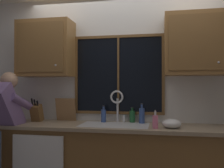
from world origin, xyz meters
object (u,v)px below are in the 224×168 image
Objects in this scene: cutting_board at (66,110)px; soap_dispenser at (155,121)px; bottle_tall_clear at (142,115)px; knife_block at (37,113)px; bottle_green_glass at (104,115)px; mixing_bowl at (172,124)px; bottle_amber_small at (132,116)px.

cutting_board is 1.23m from soap_dispenser.
cutting_board reaches higher than bottle_tall_clear.
knife_block is at bearing 170.53° from soap_dispenser.
bottle_green_glass is at bearing -3.79° from cutting_board.
bottle_tall_clear reaches higher than mixing_bowl.
soap_dispenser is at bearing -157.87° from mixing_bowl.
bottle_green_glass is (0.86, 0.10, -0.02)m from knife_block.
bottle_green_glass reaches higher than bottle_amber_small.
knife_block reaches higher than cutting_board.
bottle_tall_clear is 1.25× the size of bottle_amber_small.
bottle_tall_clear is at bearing -2.13° from cutting_board.
soap_dispenser is 0.49m from bottle_amber_small.
bottle_green_glass is at bearing 161.21° from mixing_bowl.
soap_dispenser is 1.01× the size of bottle_amber_small.
cutting_board is 0.88m from bottle_amber_small.
mixing_bowl is at bearing 22.13° from soap_dispenser.
cutting_board is at bearing 21.29° from knife_block.
cutting_board is 1.46× the size of mixing_bowl.
soap_dispenser is at bearing -28.42° from bottle_green_glass.
bottle_amber_small is at bearing 7.59° from bottle_green_glass.
cutting_board is at bearing -179.12° from bottle_amber_small.
bottle_tall_clear is (0.48, -0.00, 0.01)m from bottle_green_glass.
cutting_board is 1.24× the size of bottle_tall_clear.
soap_dispenser reaches higher than mixing_bowl.
bottle_green_glass is 0.48m from bottle_tall_clear.
knife_block is 1.63× the size of soap_dispenser.
knife_block is 1.55× the size of mixing_bowl.
mixing_bowl is 0.44m from bottle_tall_clear.
soap_dispenser is (1.16, -0.38, -0.07)m from cutting_board.
knife_block is 1.53× the size of bottle_green_glass.
knife_block is 1.69m from mixing_bowl.
mixing_bowl is (1.34, -0.31, -0.10)m from cutting_board.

